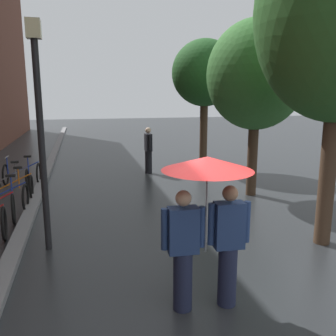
% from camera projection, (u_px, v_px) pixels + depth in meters
% --- Properties ---
extents(ground_plane, '(80.00, 80.00, 0.00)m').
position_uv_depth(ground_plane, '(231.00, 307.00, 4.97)').
color(ground_plane, '#26282B').
extents(kerb_strip, '(0.30, 36.00, 0.12)m').
position_uv_depth(kerb_strip, '(48.00, 170.00, 13.73)').
color(kerb_strip, slate).
rests_on(kerb_strip, ground).
extents(street_tree_1, '(2.73, 2.73, 4.91)m').
position_uv_depth(street_tree_1, '(256.00, 76.00, 9.86)').
color(street_tree_1, '#473323').
rests_on(street_tree_1, ground).
extents(street_tree_2, '(2.50, 2.50, 4.94)m').
position_uv_depth(street_tree_2, '(205.00, 74.00, 13.62)').
color(street_tree_2, '#473323').
rests_on(street_tree_2, ground).
extents(parked_bicycle_3, '(1.11, 0.75, 0.96)m').
position_uv_depth(parked_bicycle_3, '(4.00, 198.00, 8.87)').
color(parked_bicycle_3, black).
rests_on(parked_bicycle_3, ground).
extents(parked_bicycle_4, '(1.11, 0.74, 0.96)m').
position_uv_depth(parked_bicycle_4, '(11.00, 188.00, 9.81)').
color(parked_bicycle_4, black).
rests_on(parked_bicycle_4, ground).
extents(parked_bicycle_5, '(1.11, 0.74, 0.96)m').
position_uv_depth(parked_bicycle_5, '(9.00, 181.00, 10.61)').
color(parked_bicycle_5, black).
rests_on(parked_bicycle_5, ground).
extents(parked_bicycle_6, '(1.12, 0.77, 0.96)m').
position_uv_depth(parked_bicycle_6, '(22.00, 173.00, 11.60)').
color(parked_bicycle_6, black).
rests_on(parked_bicycle_6, ground).
extents(couple_under_umbrella, '(1.22, 1.20, 2.10)m').
position_uv_depth(couple_under_umbrella, '(207.00, 207.00, 4.71)').
color(couple_under_umbrella, '#1E233D').
rests_on(couple_under_umbrella, ground).
extents(street_lamp_post, '(0.24, 0.24, 4.13)m').
position_uv_depth(street_lamp_post, '(40.00, 121.00, 6.35)').
color(street_lamp_post, black).
rests_on(street_lamp_post, ground).
extents(pedestrian_walking_midground, '(0.26, 0.59, 1.70)m').
position_uv_depth(pedestrian_walking_midground, '(148.00, 150.00, 13.24)').
color(pedestrian_walking_midground, black).
rests_on(pedestrian_walking_midground, ground).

